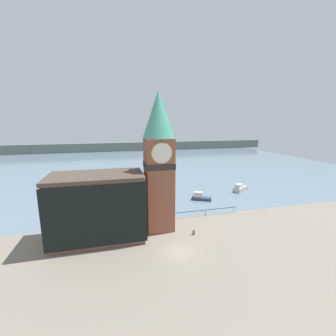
{
  "coord_description": "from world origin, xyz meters",
  "views": [
    {
      "loc": [
        -8.16,
        -25.75,
        16.83
      ],
      "look_at": [
        -0.24,
        5.57,
        10.24
      ],
      "focal_mm": 24.0,
      "sensor_mm": 36.0,
      "label": 1
    }
  ],
  "objects": [
    {
      "name": "ground_plane",
      "position": [
        0.0,
        0.0,
        0.0
      ],
      "size": [
        160.0,
        160.0,
        0.0
      ],
      "primitive_type": "plane",
      "color": "gray"
    },
    {
      "name": "water",
      "position": [
        0.0,
        70.38,
        -0.0
      ],
      "size": [
        160.0,
        120.0,
        0.0
      ],
      "color": "slate",
      "rests_on": "ground_plane"
    },
    {
      "name": "far_shoreline",
      "position": [
        0.0,
        110.38,
        2.5
      ],
      "size": [
        180.0,
        3.0,
        5.0
      ],
      "color": "slate",
      "rests_on": "water"
    },
    {
      "name": "pier_railing",
      "position": [
        8.01,
        10.13,
        0.96
      ],
      "size": [
        12.32,
        0.08,
        1.09
      ],
      "color": "#232328",
      "rests_on": "ground_plane"
    },
    {
      "name": "clock_tower",
      "position": [
        -1.23,
        7.42,
        11.32
      ],
      "size": [
        4.79,
        4.79,
        21.34
      ],
      "color": "brown",
      "rests_on": "ground_plane"
    },
    {
      "name": "pier_building",
      "position": [
        -10.48,
        6.48,
        4.84
      ],
      "size": [
        13.22,
        7.42,
        9.64
      ],
      "color": "#935B42",
      "rests_on": "ground_plane"
    },
    {
      "name": "boat_near",
      "position": [
        10.35,
        18.29,
        0.64
      ],
      "size": [
        4.46,
        3.22,
        1.78
      ],
      "rotation": [
        0.0,
        0.0,
        -0.46
      ],
      "color": "#333856",
      "rests_on": "water"
    },
    {
      "name": "boat_far",
      "position": [
        22.4,
        21.89,
        0.73
      ],
      "size": [
        4.89,
        4.02,
        1.95
      ],
      "rotation": [
        0.0,
        0.0,
        0.57
      ],
      "color": "#B7B2A8",
      "rests_on": "water"
    },
    {
      "name": "mooring_bollard_near",
      "position": [
        3.4,
        3.93,
        0.39
      ],
      "size": [
        0.35,
        0.35,
        0.73
      ],
      "color": "brown",
      "rests_on": "ground_plane"
    }
  ]
}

